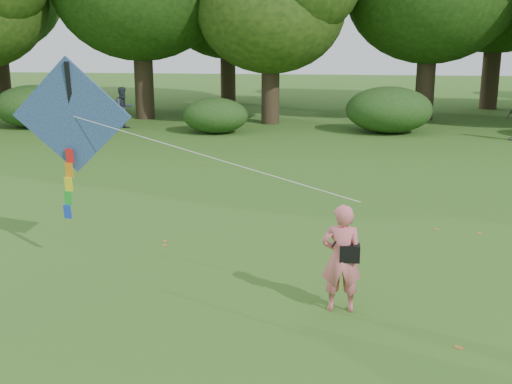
# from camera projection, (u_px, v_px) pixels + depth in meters

# --- Properties ---
(ground) EXTENTS (100.00, 100.00, 0.00)m
(ground) POSITION_uv_depth(u_px,v_px,m) (295.00, 328.00, 9.27)
(ground) COLOR #265114
(ground) RESTS_ON ground
(man_kite_flyer) EXTENTS (0.63, 0.42, 1.69)m
(man_kite_flyer) POSITION_uv_depth(u_px,v_px,m) (341.00, 258.00, 9.66)
(man_kite_flyer) COLOR #DB6770
(man_kite_flyer) RESTS_ON ground
(bystander_left) EXTENTS (1.07, 1.08, 1.75)m
(bystander_left) POSITION_uv_depth(u_px,v_px,m) (124.00, 108.00, 27.03)
(bystander_left) COLOR #2B303A
(bystander_left) RESTS_ON ground
(crossbody_bag) EXTENTS (0.43, 0.20, 0.69)m
(crossbody_bag) POSITION_uv_depth(u_px,v_px,m) (349.00, 252.00, 9.59)
(crossbody_bag) COLOR black
(crossbody_bag) RESTS_ON ground
(flying_kite) EXTENTS (6.01, 1.94, 2.94)m
(flying_kite) POSITION_uv_depth(u_px,v_px,m) (73.00, 119.00, 11.22)
(flying_kite) COLOR #2631A5
(flying_kite) RESTS_ON ground
(shrub_band) EXTENTS (39.15, 3.22, 1.88)m
(shrub_band) POSITION_uv_depth(u_px,v_px,m) (297.00, 111.00, 26.08)
(shrub_band) COLOR #264919
(shrub_band) RESTS_ON ground
(fallen_leaves) EXTENTS (8.78, 14.16, 0.01)m
(fallen_leaves) POSITION_uv_depth(u_px,v_px,m) (354.00, 225.00, 14.06)
(fallen_leaves) COLOR olive
(fallen_leaves) RESTS_ON ground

